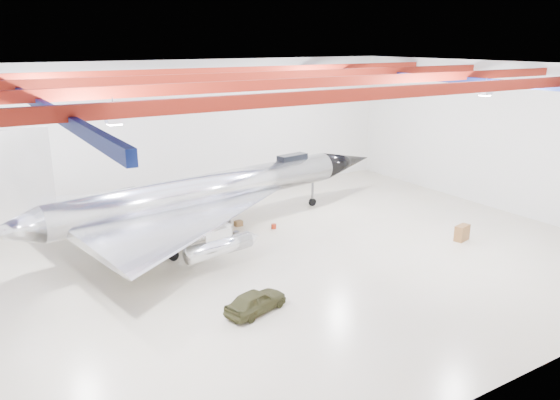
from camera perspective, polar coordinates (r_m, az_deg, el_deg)
floor at (r=32.30m, az=-0.99°, el=-6.28°), size 40.00×40.00×0.00m
wall_back at (r=43.95m, az=-11.13°, el=6.98°), size 40.00×0.00×40.00m
wall_right at (r=44.08m, az=22.08°, el=6.12°), size 0.00×30.00×30.00m
ceiling at (r=29.84m, az=-1.09°, el=13.61°), size 40.00×40.00×0.00m
ceiling_structure at (r=29.88m, az=-1.08°, el=12.32°), size 39.50×29.50×1.08m
jet_aircraft at (r=36.16m, az=-7.62°, el=0.55°), size 29.76×19.47×8.14m
jeep at (r=26.28m, az=-2.56°, el=-10.51°), size 3.54×2.22×1.12m
desk at (r=37.08m, az=18.48°, el=-3.27°), size 1.21×0.80×1.02m
crate_ply at (r=35.47m, az=-12.13°, el=-4.23°), size 0.53×0.43×0.35m
toolbox_red at (r=37.14m, az=-8.72°, el=-3.13°), size 0.53×0.46×0.32m
engine_drum at (r=36.00m, az=-4.59°, el=-3.57°), size 0.45×0.45×0.38m
parts_bin at (r=38.09m, az=-4.37°, el=-2.44°), size 0.57×0.47×0.37m
crate_small at (r=35.44m, az=-16.64°, el=-4.63°), size 0.48×0.41×0.30m
tool_chest at (r=37.45m, az=-0.66°, el=-2.77°), size 0.44×0.44×0.32m
oil_barrel at (r=36.74m, az=-8.35°, el=-3.32°), size 0.53×0.46×0.33m
spares_box at (r=38.36m, az=-5.46°, el=-2.35°), size 0.45×0.45×0.36m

